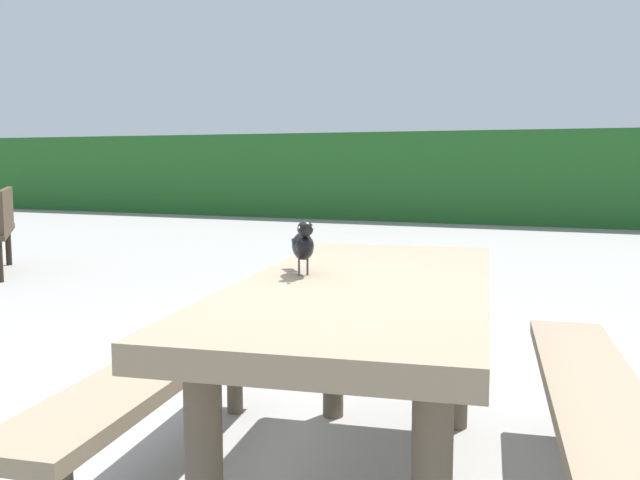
{
  "coord_description": "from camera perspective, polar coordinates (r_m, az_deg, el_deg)",
  "views": [
    {
      "loc": [
        1.07,
        -1.91,
        1.11
      ],
      "look_at": [
        0.18,
        0.3,
        0.84
      ],
      "focal_mm": 38.64,
      "sensor_mm": 36.0,
      "label": 1
    }
  ],
  "objects": [
    {
      "name": "picnic_table_foreground",
      "position": [
        2.25,
        3.87,
        -7.84
      ],
      "size": [
        1.91,
        1.94,
        0.74
      ],
      "color": "#84725B",
      "rests_on": "ground"
    },
    {
      "name": "bird_grackle",
      "position": [
        2.25,
        -1.39,
        -0.36
      ],
      "size": [
        0.17,
        0.26,
        0.18
      ],
      "color": "black",
      "rests_on": "picnic_table_foreground"
    },
    {
      "name": "hedge_wall",
      "position": [
        12.9,
        17.32,
        4.98
      ],
      "size": [
        28.0,
        1.38,
        1.64
      ],
      "primitive_type": "cube",
      "color": "#235B23",
      "rests_on": "ground"
    }
  ]
}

